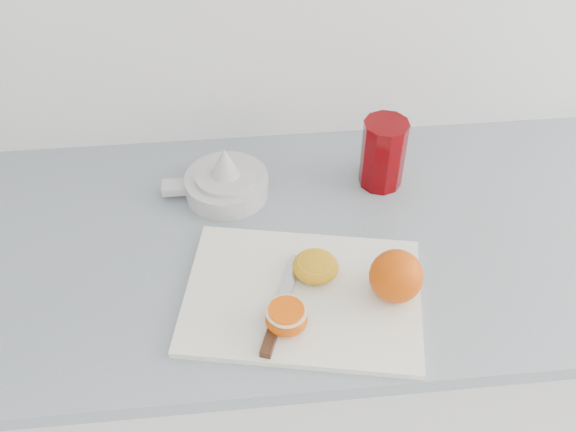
{
  "coord_description": "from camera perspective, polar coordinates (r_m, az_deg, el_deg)",
  "views": [
    {
      "loc": [
        -0.05,
        0.9,
        1.71
      ],
      "look_at": [
        0.02,
        1.68,
        0.96
      ],
      "focal_mm": 40.0,
      "sensor_mm": 36.0,
      "label": 1
    }
  ],
  "objects": [
    {
      "name": "whole_orange",
      "position": [
        1.03,
        9.59,
        -5.3
      ],
      "size": [
        0.09,
        0.09,
        0.09
      ],
      "color": "#CD3B00",
      "rests_on": "cutting_board"
    },
    {
      "name": "half_orange",
      "position": [
        0.99,
        -0.14,
        -9.04
      ],
      "size": [
        0.07,
        0.07,
        0.04
      ],
      "color": "#CD3B00",
      "rests_on": "cutting_board"
    },
    {
      "name": "paring_knife",
      "position": [
        1.0,
        -1.11,
        -9.43
      ],
      "size": [
        0.09,
        0.2,
        0.01
      ],
      "color": "#472115",
      "rests_on": "cutting_board"
    },
    {
      "name": "citrus_juicer",
      "position": [
        1.22,
        -5.58,
        3.09
      ],
      "size": [
        0.2,
        0.16,
        0.11
      ],
      "color": "silver",
      "rests_on": "counter"
    },
    {
      "name": "cutting_board",
      "position": [
        1.05,
        1.32,
        -7.07
      ],
      "size": [
        0.43,
        0.34,
        0.01
      ],
      "primitive_type": "cube",
      "rotation": [
        0.0,
        0.0,
        -0.2
      ],
      "color": "white",
      "rests_on": "counter"
    },
    {
      "name": "red_tumbler",
      "position": [
        1.23,
        8.43,
        5.32
      ],
      "size": [
        0.09,
        0.09,
        0.14
      ],
      "color": "#6B0004",
      "rests_on": "counter"
    },
    {
      "name": "counter",
      "position": [
        1.5,
        1.49,
        -13.53
      ],
      "size": [
        2.59,
        0.64,
        0.89
      ],
      "color": "silver",
      "rests_on": "ground"
    },
    {
      "name": "squeezed_shell",
      "position": [
        1.06,
        2.46,
        -4.48
      ],
      "size": [
        0.08,
        0.08,
        0.03
      ],
      "color": "orange",
      "rests_on": "cutting_board"
    }
  ]
}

